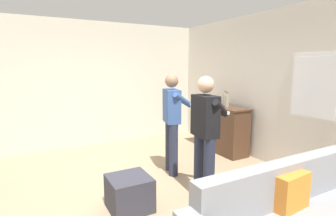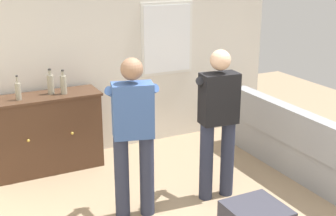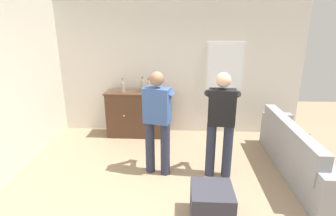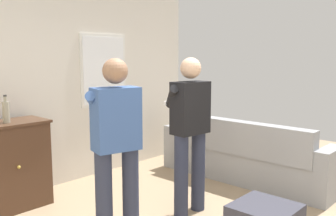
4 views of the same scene
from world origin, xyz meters
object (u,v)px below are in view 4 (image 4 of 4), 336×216
object	(u,v)px
bottle_spirits_clear	(6,112)
person_standing_left	(116,143)
couch	(241,158)
person_standing_right	(189,128)

from	to	relation	value
bottle_spirits_clear	person_standing_left	world-z (taller)	person_standing_left
bottle_spirits_clear	person_standing_left	bearing A→B (deg)	-77.81
couch	person_standing_left	distance (m)	2.33
couch	person_standing_right	size ratio (longest dim) A/B	1.46
bottle_spirits_clear	person_standing_right	xyz separation A→B (m)	(1.28, -1.48, -0.17)
person_standing_left	person_standing_right	xyz separation A→B (m)	(0.97, -0.04, 0.00)
couch	person_standing_right	distance (m)	1.42
couch	person_standing_left	bearing A→B (deg)	-177.66
bottle_spirits_clear	person_standing_right	bearing A→B (deg)	-49.13
person_standing_right	bottle_spirits_clear	bearing A→B (deg)	130.87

